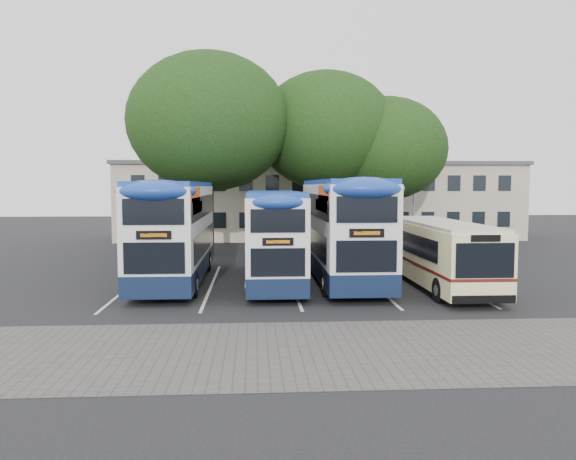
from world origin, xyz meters
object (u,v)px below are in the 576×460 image
at_px(lamp_post, 414,175).
at_px(tree_left, 209,122).
at_px(bus_single, 439,250).
at_px(bus_dd_left, 175,227).
at_px(bus_dd_right, 342,225).
at_px(tree_right, 386,149).
at_px(tree_mid, 326,131).
at_px(bus_dd_mid, 273,233).

relative_size(lamp_post, tree_left, 0.72).
distance_m(tree_left, bus_single, 17.45).
bearing_deg(bus_dd_left, bus_dd_right, -0.97).
bearing_deg(tree_right, bus_dd_left, -135.40).
relative_size(tree_mid, bus_dd_mid, 1.22).
bearing_deg(lamp_post, bus_single, -102.32).
height_order(tree_left, bus_single, tree_left).
distance_m(lamp_post, bus_dd_left, 20.71).
height_order(lamp_post, tree_mid, tree_mid).
bearing_deg(tree_right, bus_dd_mid, -122.06).
bearing_deg(tree_mid, lamp_post, 15.70).
bearing_deg(bus_dd_mid, lamp_post, 54.44).
height_order(bus_dd_mid, bus_single, bus_dd_mid).
xyz_separation_m(tree_left, bus_single, (10.67, -12.08, -6.67)).
height_order(lamp_post, bus_dd_mid, lamp_post).
height_order(tree_left, bus_dd_right, tree_left).
relative_size(tree_mid, tree_right, 1.16).
height_order(lamp_post, tree_left, tree_left).
height_order(lamp_post, bus_dd_left, lamp_post).
height_order(tree_right, bus_dd_right, tree_right).
distance_m(lamp_post, tree_right, 3.54).
xyz_separation_m(bus_dd_mid, bus_single, (7.06, -1.24, -0.65)).
bearing_deg(lamp_post, bus_dd_right, -117.44).
xyz_separation_m(bus_dd_mid, bus_dd_right, (3.15, 0.51, 0.29)).
distance_m(bus_dd_right, bus_single, 4.38).
bearing_deg(tree_right, tree_mid, 179.66).
bearing_deg(tree_left, bus_dd_left, -94.17).
xyz_separation_m(tree_left, bus_dd_mid, (3.61, -10.85, -6.01)).
xyz_separation_m(bus_dd_left, bus_single, (11.42, -1.87, -0.89)).
relative_size(lamp_post, tree_right, 0.88).
distance_m(tree_right, bus_dd_left, 17.98).
distance_m(tree_left, bus_dd_right, 13.62).
relative_size(bus_dd_mid, bus_single, 1.04).
relative_size(tree_mid, bus_dd_left, 1.10).
distance_m(tree_left, tree_right, 11.96).
relative_size(tree_left, bus_dd_mid, 1.29).
height_order(bus_dd_left, bus_dd_right, bus_dd_right).
bearing_deg(tree_mid, bus_dd_left, -124.13).
distance_m(tree_right, bus_single, 15.09).
height_order(tree_left, bus_dd_mid, tree_left).
bearing_deg(lamp_post, bus_dd_mid, -125.56).
xyz_separation_m(bus_dd_right, bus_single, (3.91, -1.75, -0.94)).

